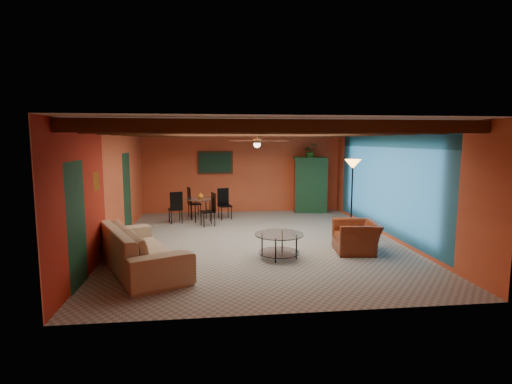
{
  "coord_description": "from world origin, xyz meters",
  "views": [
    {
      "loc": [
        -1.1,
        -9.14,
        2.37
      ],
      "look_at": [
        0.0,
        0.2,
        1.15
      ],
      "focal_mm": 27.99,
      "sensor_mm": 36.0,
      "label": 1
    }
  ],
  "objects": [
    {
      "name": "room",
      "position": [
        0.0,
        0.11,
        2.36
      ],
      "size": [
        6.52,
        8.01,
        2.71
      ],
      "color": "gray",
      "rests_on": "ground"
    },
    {
      "name": "sofa",
      "position": [
        -2.38,
        -1.76,
        0.4
      ],
      "size": [
        2.1,
        2.93,
        0.8
      ],
      "primitive_type": "imported",
      "rotation": [
        0.0,
        0.0,
        2.0
      ],
      "color": "tan",
      "rests_on": "ground"
    },
    {
      "name": "armchair",
      "position": [
        2.0,
        -1.13,
        0.33
      ],
      "size": [
        0.99,
        1.1,
        0.65
      ],
      "primitive_type": "imported",
      "rotation": [
        0.0,
        0.0,
        -1.7
      ],
      "color": "maroon",
      "rests_on": "ground"
    },
    {
      "name": "coffee_table",
      "position": [
        0.28,
        -1.39,
        0.25
      ],
      "size": [
        1.32,
        1.32,
        0.51
      ],
      "primitive_type": null,
      "rotation": [
        0.0,
        0.0,
        0.42
      ],
      "color": "silver",
      "rests_on": "ground"
    },
    {
      "name": "dining_table",
      "position": [
        -1.36,
        2.57,
        0.47
      ],
      "size": [
        2.22,
        2.22,
        0.94
      ],
      "primitive_type": null,
      "rotation": [
        0.0,
        0.0,
        0.28
      ],
      "color": "silver",
      "rests_on": "ground"
    },
    {
      "name": "armoire",
      "position": [
        2.2,
        3.7,
        0.88
      ],
      "size": [
        1.07,
        0.65,
        1.76
      ],
      "primitive_type": "cube",
      "rotation": [
        0.0,
        0.0,
        -0.17
      ],
      "color": "maroon",
      "rests_on": "ground"
    },
    {
      "name": "floor_lamp",
      "position": [
        2.32,
        0.05,
        0.96
      ],
      "size": [
        0.46,
        0.46,
        1.93
      ],
      "primitive_type": null,
      "rotation": [
        0.0,
        0.0,
        -0.21
      ],
      "color": "black",
      "rests_on": "ground"
    },
    {
      "name": "ceiling_fan",
      "position": [
        0.0,
        0.0,
        2.36
      ],
      "size": [
        1.5,
        1.5,
        0.44
      ],
      "primitive_type": null,
      "color": "#472614",
      "rests_on": "ceiling"
    },
    {
      "name": "painting",
      "position": [
        -0.9,
        3.96,
        1.65
      ],
      "size": [
        1.05,
        0.03,
        0.65
      ],
      "primitive_type": "cube",
      "color": "black",
      "rests_on": "wall_back"
    },
    {
      "name": "potted_plant",
      "position": [
        2.2,
        3.7,
        2.01
      ],
      "size": [
        0.52,
        0.48,
        0.5
      ],
      "primitive_type": "imported",
      "rotation": [
        0.0,
        0.0,
        0.21
      ],
      "color": "#26661E",
      "rests_on": "armoire"
    },
    {
      "name": "vase",
      "position": [
        -1.36,
        2.57,
        1.02
      ],
      "size": [
        0.21,
        0.21,
        0.18
      ],
      "primitive_type": "imported",
      "rotation": [
        0.0,
        0.0,
        0.24
      ],
      "color": "orange",
      "rests_on": "dining_table"
    }
  ]
}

